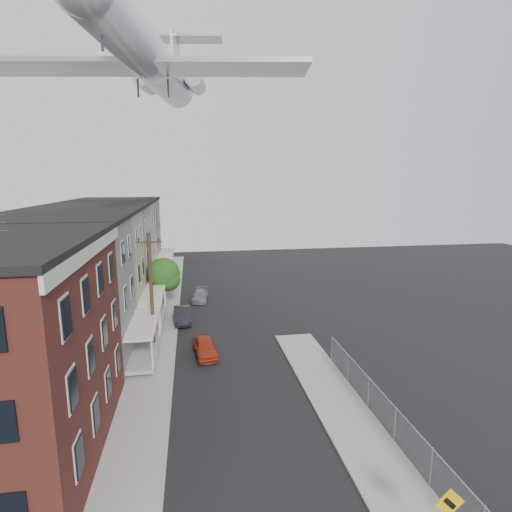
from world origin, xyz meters
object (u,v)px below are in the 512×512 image
(street_tree, at_px, (165,275))
(airplane, at_px, (151,60))
(car_near, at_px, (205,347))
(warning_sign, at_px, (448,512))
(utility_pole, at_px, (151,291))
(car_mid, at_px, (182,315))
(car_far, at_px, (200,295))

(street_tree, height_order, airplane, airplane)
(car_near, bearing_deg, warning_sign, -73.57)
(utility_pole, bearing_deg, warning_sign, -59.52)
(car_mid, relative_size, car_far, 1.08)
(utility_pole, distance_m, street_tree, 10.00)
(car_near, bearing_deg, car_far, 83.61)
(warning_sign, distance_m, car_mid, 26.54)
(utility_pole, xyz_separation_m, car_near, (3.78, -1.51, -4.03))
(street_tree, height_order, car_far, street_tree)
(street_tree, xyz_separation_m, airplane, (0.10, -6.25, 18.05))
(warning_sign, relative_size, car_far, 0.74)
(airplane, bearing_deg, car_near, -57.16)
(warning_sign, xyz_separation_m, airplane, (-10.77, 22.70, 19.62))
(utility_pole, distance_m, airplane, 17.23)
(utility_pole, bearing_deg, airplane, 83.29)
(airplane, bearing_deg, street_tree, 90.96)
(car_far, bearing_deg, car_mid, -99.00)
(street_tree, bearing_deg, car_mid, -67.73)
(car_mid, height_order, car_far, car_mid)
(warning_sign, relative_size, street_tree, 0.54)
(utility_pole, xyz_separation_m, airplane, (0.43, 3.67, 16.82))
(street_tree, distance_m, airplane, 19.10)
(car_far, bearing_deg, street_tree, -139.73)
(street_tree, xyz_separation_m, car_far, (3.42, 2.31, -2.90))
(warning_sign, xyz_separation_m, utility_pole, (-11.20, 19.03, 2.79))
(street_tree, relative_size, car_far, 1.37)
(car_mid, bearing_deg, utility_pole, -112.51)
(utility_pole, relative_size, airplane, 0.34)
(airplane, bearing_deg, utility_pole, -96.71)
(utility_pole, distance_m, car_near, 5.73)
(utility_pole, height_order, airplane, airplane)
(warning_sign, height_order, street_tree, street_tree)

